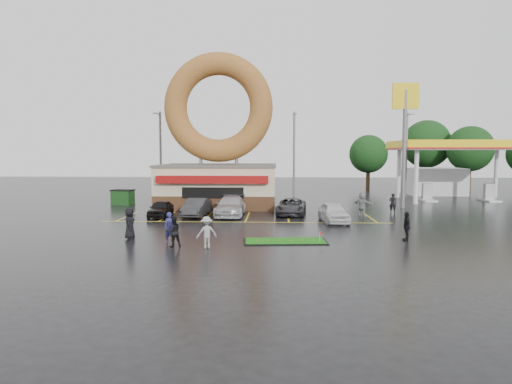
{
  "coord_description": "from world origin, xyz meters",
  "views": [
    {
      "loc": [
        2.1,
        -27.46,
        4.78
      ],
      "look_at": [
        0.81,
        2.0,
        2.2
      ],
      "focal_mm": 32.0,
      "sensor_mm": 36.0,
      "label": 1
    }
  ],
  "objects_px": {
    "putting_green": "(285,241)",
    "car_grey": "(291,207)",
    "shell_sign": "(405,121)",
    "person_cameraman": "(407,226)",
    "car_black": "(161,209)",
    "streetlight_left": "(160,152)",
    "streetlight_right": "(406,152)",
    "car_silver": "(231,206)",
    "donut_shop": "(219,156)",
    "car_dgrey": "(197,207)",
    "person_blue": "(170,227)",
    "streetlight_mid": "(294,152)",
    "car_white": "(333,212)",
    "dumpster": "(123,198)",
    "gas_station": "(448,163)"
  },
  "relations": [
    {
      "from": "car_white",
      "to": "putting_green",
      "type": "height_order",
      "value": "car_white"
    },
    {
      "from": "streetlight_left",
      "to": "streetlight_mid",
      "type": "distance_m",
      "value": 14.04
    },
    {
      "from": "streetlight_left",
      "to": "gas_station",
      "type": "bearing_deg",
      "value": 1.95
    },
    {
      "from": "donut_shop",
      "to": "car_grey",
      "type": "bearing_deg",
      "value": -42.61
    },
    {
      "from": "streetlight_mid",
      "to": "car_grey",
      "type": "height_order",
      "value": "streetlight_mid"
    },
    {
      "from": "streetlight_left",
      "to": "streetlight_right",
      "type": "relative_size",
      "value": 1.0
    },
    {
      "from": "donut_shop",
      "to": "car_dgrey",
      "type": "relative_size",
      "value": 3.3
    },
    {
      "from": "person_cameraman",
      "to": "car_silver",
      "type": "bearing_deg",
      "value": -131.28
    },
    {
      "from": "gas_station",
      "to": "person_cameraman",
      "type": "height_order",
      "value": "gas_station"
    },
    {
      "from": "streetlight_right",
      "to": "person_blue",
      "type": "distance_m",
      "value": 32.53
    },
    {
      "from": "car_black",
      "to": "dumpster",
      "type": "distance_m",
      "value": 9.43
    },
    {
      "from": "shell_sign",
      "to": "streetlight_mid",
      "type": "relative_size",
      "value": 1.18
    },
    {
      "from": "donut_shop",
      "to": "streetlight_left",
      "type": "relative_size",
      "value": 1.5
    },
    {
      "from": "person_blue",
      "to": "putting_green",
      "type": "xyz_separation_m",
      "value": [
        6.11,
        0.43,
        -0.77
      ]
    },
    {
      "from": "streetlight_mid",
      "to": "car_black",
      "type": "xyz_separation_m",
      "value": [
        -10.41,
        -15.28,
        -4.16
      ]
    },
    {
      "from": "streetlight_mid",
      "to": "streetlight_left",
      "type": "bearing_deg",
      "value": -175.91
    },
    {
      "from": "donut_shop",
      "to": "car_grey",
      "type": "relative_size",
      "value": 2.97
    },
    {
      "from": "car_white",
      "to": "person_blue",
      "type": "xyz_separation_m",
      "value": [
        -9.55,
        -7.44,
        0.12
      ]
    },
    {
      "from": "person_blue",
      "to": "streetlight_mid",
      "type": "bearing_deg",
      "value": 49.49
    },
    {
      "from": "shell_sign",
      "to": "person_cameraman",
      "type": "relative_size",
      "value": 6.77
    },
    {
      "from": "donut_shop",
      "to": "person_blue",
      "type": "height_order",
      "value": "donut_shop"
    },
    {
      "from": "car_white",
      "to": "donut_shop",
      "type": "bearing_deg",
      "value": 127.47
    },
    {
      "from": "car_black",
      "to": "car_grey",
      "type": "height_order",
      "value": "car_grey"
    },
    {
      "from": "donut_shop",
      "to": "streetlight_left",
      "type": "bearing_deg",
      "value": 135.22
    },
    {
      "from": "streetlight_mid",
      "to": "dumpster",
      "type": "distance_m",
      "value": 18.06
    },
    {
      "from": "car_dgrey",
      "to": "putting_green",
      "type": "xyz_separation_m",
      "value": [
        6.39,
        -9.4,
        -0.64
      ]
    },
    {
      "from": "car_white",
      "to": "car_grey",
      "type": "bearing_deg",
      "value": 121.2
    },
    {
      "from": "dumpster",
      "to": "car_black",
      "type": "bearing_deg",
      "value": -43.56
    },
    {
      "from": "car_silver",
      "to": "putting_green",
      "type": "xyz_separation_m",
      "value": [
        3.9,
        -9.86,
        -0.7
      ]
    },
    {
      "from": "car_white",
      "to": "person_blue",
      "type": "height_order",
      "value": "person_blue"
    },
    {
      "from": "streetlight_left",
      "to": "streetlight_right",
      "type": "height_order",
      "value": "same"
    },
    {
      "from": "gas_station",
      "to": "shell_sign",
      "type": "height_order",
      "value": "shell_sign"
    },
    {
      "from": "car_grey",
      "to": "streetlight_mid",
      "type": "bearing_deg",
      "value": 93.26
    },
    {
      "from": "person_blue",
      "to": "dumpster",
      "type": "xyz_separation_m",
      "value": [
        -8.36,
        17.14,
        -0.16
      ]
    },
    {
      "from": "donut_shop",
      "to": "car_white",
      "type": "bearing_deg",
      "value": -45.92
    },
    {
      "from": "gas_station",
      "to": "car_black",
      "type": "relative_size",
      "value": 3.77
    },
    {
      "from": "gas_station",
      "to": "car_silver",
      "type": "relative_size",
      "value": 2.69
    },
    {
      "from": "car_grey",
      "to": "dumpster",
      "type": "xyz_separation_m",
      "value": [
        -15.14,
        6.14,
        0.02
      ]
    },
    {
      "from": "putting_green",
      "to": "car_silver",
      "type": "bearing_deg",
      "value": 111.59
    },
    {
      "from": "streetlight_right",
      "to": "person_cameraman",
      "type": "xyz_separation_m",
      "value": [
        -6.83,
        -24.66,
        -4.0
      ]
    },
    {
      "from": "car_silver",
      "to": "car_white",
      "type": "xyz_separation_m",
      "value": [
        7.34,
        -2.86,
        -0.05
      ]
    },
    {
      "from": "shell_sign",
      "to": "streetlight_right",
      "type": "relative_size",
      "value": 1.18
    },
    {
      "from": "car_black",
      "to": "person_cameraman",
      "type": "xyz_separation_m",
      "value": [
        15.58,
        -8.38,
        0.17
      ]
    },
    {
      "from": "car_black",
      "to": "car_grey",
      "type": "bearing_deg",
      "value": 7.74
    },
    {
      "from": "putting_green",
      "to": "person_blue",
      "type": "bearing_deg",
      "value": -175.94
    },
    {
      "from": "putting_green",
      "to": "car_dgrey",
      "type": "bearing_deg",
      "value": 124.22
    },
    {
      "from": "putting_green",
      "to": "car_grey",
      "type": "bearing_deg",
      "value": 86.35
    },
    {
      "from": "streetlight_mid",
      "to": "streetlight_right",
      "type": "xyz_separation_m",
      "value": [
        12.0,
        1.0,
        0.0
      ]
    },
    {
      "from": "streetlight_mid",
      "to": "dumpster",
      "type": "bearing_deg",
      "value": -154.45
    },
    {
      "from": "streetlight_mid",
      "to": "person_blue",
      "type": "distance_m",
      "value": 26.14
    }
  ]
}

